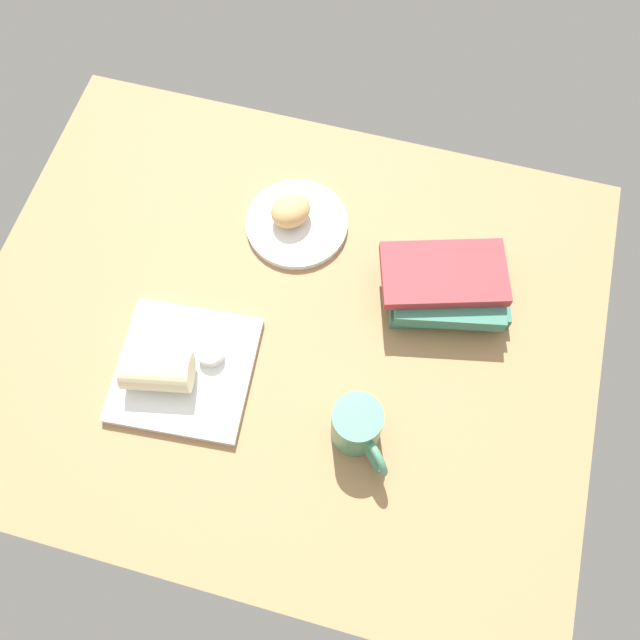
# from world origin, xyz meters

# --- Properties ---
(dining_table) EXTENTS (1.10, 0.90, 0.04)m
(dining_table) POSITION_xyz_m (0.00, 0.00, 0.02)
(dining_table) COLOR #9E754C
(dining_table) RESTS_ON ground
(round_plate) EXTENTS (0.19, 0.19, 0.01)m
(round_plate) POSITION_xyz_m (-0.03, 0.20, 0.05)
(round_plate) COLOR white
(round_plate) RESTS_ON dining_table
(scone_pastry) EXTENTS (0.10, 0.10, 0.05)m
(scone_pastry) POSITION_xyz_m (-0.05, 0.21, 0.08)
(scone_pastry) COLOR tan
(scone_pastry) RESTS_ON round_plate
(square_plate) EXTENTS (0.24, 0.24, 0.02)m
(square_plate) POSITION_xyz_m (-0.14, -0.12, 0.05)
(square_plate) COLOR white
(square_plate) RESTS_ON dining_table
(sauce_cup) EXTENTS (0.04, 0.04, 0.02)m
(sauce_cup) POSITION_xyz_m (-0.10, -0.09, 0.07)
(sauce_cup) COLOR silver
(sauce_cup) RESTS_ON square_plate
(breakfast_wrap) EXTENTS (0.12, 0.09, 0.07)m
(breakfast_wrap) POSITION_xyz_m (-0.17, -0.15, 0.09)
(breakfast_wrap) COLOR beige
(breakfast_wrap) RESTS_ON square_plate
(book_stack) EXTENTS (0.25, 0.20, 0.09)m
(book_stack) POSITION_xyz_m (0.26, 0.13, 0.08)
(book_stack) COLOR #387260
(book_stack) RESTS_ON dining_table
(coffee_mug) EXTENTS (0.11, 0.11, 0.10)m
(coffee_mug) POSITION_xyz_m (0.17, -0.16, 0.09)
(coffee_mug) COLOR #4C8C6B
(coffee_mug) RESTS_ON dining_table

